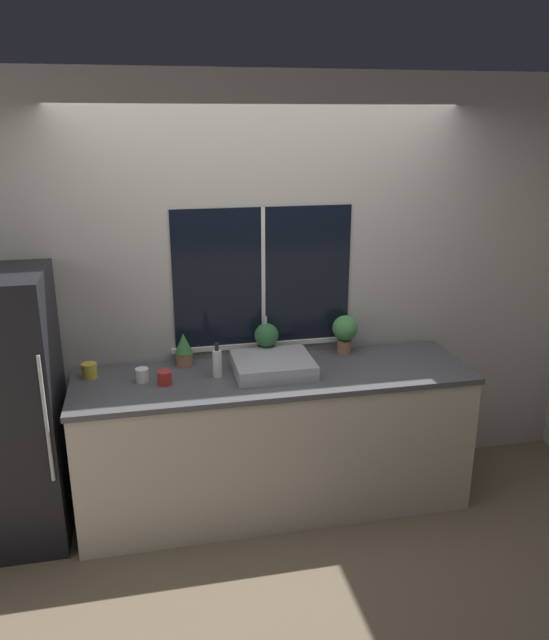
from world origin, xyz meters
TOP-DOWN VIEW (x-y plane):
  - ground_plane at (0.00, 0.00)m, footprint 14.00×14.00m
  - wall_back at (0.00, 0.73)m, footprint 8.00×0.09m
  - wall_right at (2.27, 1.50)m, footprint 0.06×7.00m
  - counter at (0.00, 0.33)m, footprint 2.46×0.69m
  - sink at (-0.01, 0.37)m, footprint 0.48×0.47m
  - potted_plant_left at (-0.53, 0.59)m, footprint 0.12×0.12m
  - potted_plant_center at (0.00, 0.59)m, footprint 0.16×0.16m
  - potted_plant_right at (0.53, 0.59)m, footprint 0.17×0.17m
  - soap_bottle at (-0.35, 0.37)m, footprint 0.05×0.05m
  - mug_yellow at (-1.11, 0.51)m, footprint 0.09×0.09m
  - mug_white at (-0.80, 0.38)m, footprint 0.08×0.08m
  - mug_red at (-0.67, 0.31)m, footprint 0.08×0.08m

SIDE VIEW (x-z plane):
  - ground_plane at x=0.00m, z-range 0.00..0.00m
  - counter at x=0.00m, z-range 0.00..0.92m
  - mug_red at x=-0.67m, z-range 0.92..1.00m
  - mug_white at x=-0.80m, z-range 0.92..1.00m
  - mug_yellow at x=-1.11m, z-range 0.92..1.01m
  - sink at x=-0.01m, z-range 0.82..1.11m
  - soap_bottle at x=-0.35m, z-range 0.90..1.12m
  - potted_plant_left at x=-0.53m, z-range 0.92..1.13m
  - potted_plant_center at x=0.00m, z-range 0.93..1.17m
  - potted_plant_right at x=0.53m, z-range 0.95..1.20m
  - wall_right at x=2.27m, z-range 0.00..2.70m
  - wall_back at x=0.00m, z-range 0.00..2.70m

